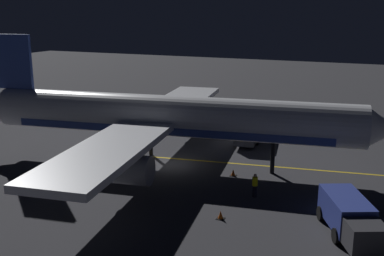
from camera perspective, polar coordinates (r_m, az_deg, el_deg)
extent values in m
cube|color=#323237|center=(40.12, -2.63, -4.70)|extent=(180.00, 180.00, 0.20)
cube|color=gold|center=(40.62, 3.91, -4.32)|extent=(4.77, 27.65, 0.01)
cylinder|color=white|center=(38.89, -2.70, 1.53)|extent=(8.39, 31.95, 3.46)
cube|color=#2D479E|center=(39.11, -2.68, 0.17)|extent=(7.47, 27.21, 0.62)
cone|color=white|center=(37.60, 22.77, -0.04)|extent=(3.78, 3.26, 3.39)
cube|color=#2D479E|center=(44.92, -21.40, 7.72)|extent=(0.92, 3.61, 4.92)
cube|color=white|center=(48.16, -1.21, 3.42)|extent=(15.70, 7.11, 0.50)
cylinder|color=slate|center=(47.42, -0.05, 1.52)|extent=(2.57, 3.49, 2.10)
cube|color=white|center=(31.21, -10.59, -2.94)|extent=(15.70, 7.11, 0.50)
cylinder|color=slate|center=(31.83, -7.93, -5.13)|extent=(2.57, 3.49, 2.10)
cylinder|color=black|center=(38.10, 10.04, -3.71)|extent=(0.41, 0.41, 2.64)
cylinder|color=black|center=(42.36, -5.16, -1.69)|extent=(0.41, 0.41, 2.64)
cylinder|color=black|center=(38.65, -7.24, -3.34)|extent=(0.41, 0.41, 2.64)
cube|color=navy|center=(29.51, 18.64, -9.71)|extent=(4.79, 3.72, 1.78)
cube|color=#38383D|center=(27.00, 20.82, -12.56)|extent=(2.47, 2.57, 1.50)
cylinder|color=black|center=(28.61, 19.52, -12.55)|extent=(1.79, 2.47, 0.90)
cylinder|color=black|center=(31.16, 17.57, -10.10)|extent=(1.79, 2.47, 0.90)
cube|color=silver|center=(47.35, 7.11, 0.01)|extent=(4.64, 2.81, 1.78)
cube|color=#38383D|center=(44.44, 6.63, -1.12)|extent=(2.11, 2.27, 1.50)
cylinder|color=black|center=(46.12, 6.85, -1.52)|extent=(1.28, 2.43, 0.90)
cylinder|color=black|center=(49.04, 7.30, -0.57)|extent=(1.28, 2.43, 0.90)
cylinder|color=black|center=(33.52, 7.83, -7.81)|extent=(0.32, 0.32, 0.85)
cylinder|color=yellow|center=(33.24, 7.88, -6.61)|extent=(0.40, 0.40, 0.65)
sphere|color=tan|center=(33.09, 7.90, -5.89)|extent=(0.24, 0.24, 0.24)
cone|color=#EA590F|center=(37.44, 5.16, -5.56)|extent=(0.36, 0.36, 0.55)
cube|color=black|center=(37.52, 5.15, -5.93)|extent=(0.50, 0.50, 0.03)
cone|color=#EA590F|center=(29.99, 3.59, -10.77)|extent=(0.36, 0.36, 0.55)
cube|color=black|center=(30.10, 3.58, -11.22)|extent=(0.50, 0.50, 0.03)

